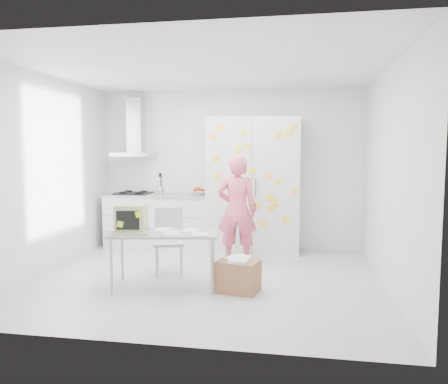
% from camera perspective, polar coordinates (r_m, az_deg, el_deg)
% --- Properties ---
extents(floor, '(4.50, 4.00, 0.02)m').
position_cam_1_polar(floor, '(5.84, -2.35, -11.28)').
color(floor, silver).
rests_on(floor, ground).
extents(walls, '(4.52, 4.01, 2.70)m').
position_cam_1_polar(walls, '(6.31, -1.03, 2.53)').
color(walls, white).
rests_on(walls, ground).
extents(ceiling, '(4.50, 4.00, 0.02)m').
position_cam_1_polar(ceiling, '(5.69, -2.46, 15.85)').
color(ceiling, white).
rests_on(ceiling, walls).
extents(counter_run, '(1.84, 0.63, 1.28)m').
position_cam_1_polar(counter_run, '(7.65, -8.50, -3.63)').
color(counter_run, white).
rests_on(counter_run, ground).
extents(range_hood, '(0.70, 0.48, 1.01)m').
position_cam_1_polar(range_hood, '(7.84, -11.51, 7.44)').
color(range_hood, silver).
rests_on(range_hood, walls).
extents(tall_cabinet, '(1.50, 0.68, 2.20)m').
position_cam_1_polar(tall_cabinet, '(7.21, 3.91, 0.89)').
color(tall_cabinet, silver).
rests_on(tall_cabinet, ground).
extents(person, '(0.61, 0.43, 1.61)m').
position_cam_1_polar(person, '(6.40, 1.70, -2.36)').
color(person, '#EF5D7A').
rests_on(person, ground).
extents(desk, '(1.36, 0.84, 1.02)m').
position_cam_1_polar(desk, '(5.41, -10.49, -4.23)').
color(desk, gray).
rests_on(desk, ground).
extents(chair, '(0.50, 0.50, 0.89)m').
position_cam_1_polar(chair, '(6.02, -7.21, -5.79)').
color(chair, '#AFAFAD').
rests_on(chair, ground).
extents(cardboard_box, '(0.54, 0.47, 0.41)m').
position_cam_1_polar(cardboard_box, '(5.28, 1.88, -10.82)').
color(cardboard_box, '#9B6743').
rests_on(cardboard_box, ground).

